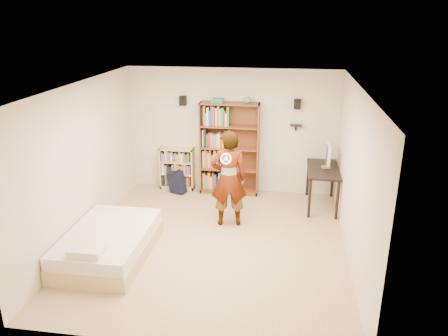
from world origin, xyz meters
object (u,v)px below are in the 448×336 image
Objects in this scene: computer_desk at (322,187)px; daybed at (108,240)px; low_bookshelf at (177,169)px; person at (229,179)px; tall_bookshelf at (229,149)px.

daybed is (-3.53, -2.50, -0.13)m from computer_desk.
person reaches higher than low_bookshelf.
computer_desk is at bearing -13.66° from tall_bookshelf.
computer_desk reaches higher than daybed.
person is at bearing 39.19° from daybed.
daybed is at bearing -117.75° from tall_bookshelf.
tall_bookshelf reaches higher than person.
tall_bookshelf is 3.44m from daybed.
low_bookshelf reaches higher than computer_desk.
computer_desk is at bearing -158.90° from person.
tall_bookshelf is 1.10× the size of person.
low_bookshelf is 3.05m from daybed.
computer_desk is 4.32m from daybed.
low_bookshelf is 0.52× the size of person.
tall_bookshelf is 2.12× the size of low_bookshelf.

